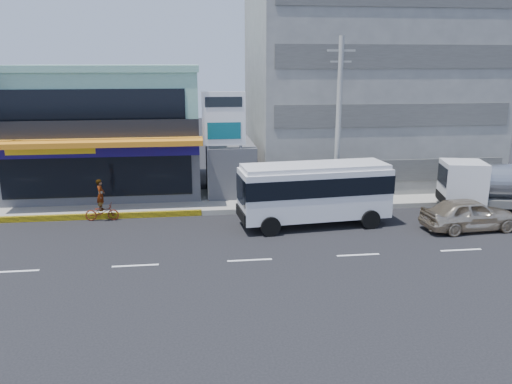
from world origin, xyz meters
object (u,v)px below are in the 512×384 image
Objects in this scene: sedan at (469,214)px; motorcycle_rider at (102,207)px; billboard at (224,125)px; shop_building at (109,132)px; satellite_dish at (230,143)px; utility_pole_near at (338,123)px; tanker_truck at (504,186)px; concrete_building at (363,85)px; minibus at (314,189)px.

sedan is 2.14× the size of motorcycle_rider.
sedan is at bearing -11.73° from motorcycle_rider.
billboard is 8.49m from motorcycle_rider.
sedan is at bearing -29.31° from shop_building.
satellite_dish is 0.30× the size of sedan.
utility_pole_near is 10.28m from tanker_truck.
shop_building is 8.27× the size of satellite_dish.
utility_pole_near is at bearing -30.96° from satellite_dish.
concrete_building is 1.60× the size of utility_pole_near.
tanker_truck is (11.44, 0.79, -0.38)m from minibus.
satellite_dish is 7.17m from utility_pole_near.
concrete_building reaches higher than satellite_dish.
tanker_truck reaches higher than motorcycle_rider.
utility_pole_near is 14.21m from motorcycle_rider.
shop_building is 25.07m from tanker_truck.
shop_building is 7.85m from motorcycle_rider.
billboard is at bearing 18.90° from motorcycle_rider.
motorcycle_rider is (-17.51, -8.20, -6.22)m from concrete_building.
satellite_dish is at bearing 29.22° from motorcycle_rider.
concrete_building is 11.30m from satellite_dish.
shop_building reaches higher than satellite_dish.
billboard is (7.50, -4.75, 0.93)m from shop_building.
sedan is (5.91, -4.63, -4.29)m from utility_pole_near.
motorcycle_rider is at bearing 169.08° from minibus.
motorcycle_rider is at bearing -86.08° from shop_building.
shop_building is 1.51× the size of minibus.
concrete_building is at bearing 28.92° from billboard.
minibus is at bearing -58.07° from satellite_dish.
concrete_building reaches higher than utility_pole_near.
utility_pole_near is at bearing 2.54° from motorcycle_rider.
satellite_dish is (-10.00, -4.00, -3.42)m from concrete_building.
concrete_building is at bearing 62.24° from utility_pole_near.
utility_pole_near is 1.99× the size of sedan.
minibus is (-6.00, -10.42, -5.00)m from concrete_building.
motorcycle_rider is (-22.95, 1.42, -0.84)m from tanker_truck.
concrete_building reaches higher than minibus.
shop_building is 1.56× the size of tanker_truck.
minibus reaches higher than sedan.
minibus is (4.00, -6.42, -1.58)m from satellite_dish.
concrete_building reaches higher than tanker_truck.
minibus is 8.19m from sedan.
billboard is at bearing 134.25° from minibus.
satellite_dish reaches higher than minibus.
minibus is 11.79m from motorcycle_rider.
billboard is at bearing 166.51° from tanker_truck.
billboard is 1.37× the size of sedan.
concrete_building is 20.31m from motorcycle_rider.
motorcycle_rider is at bearing -161.10° from billboard.
billboard reaches higher than sedan.
billboard is 0.87× the size of tanker_truck.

